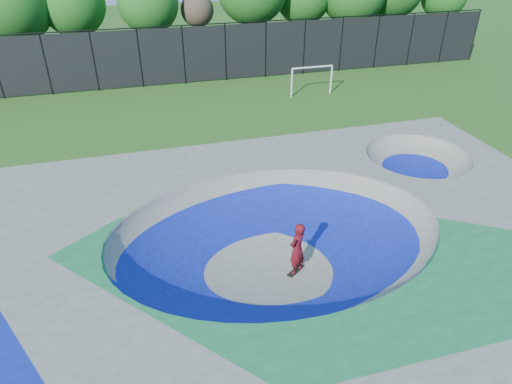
# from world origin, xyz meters

# --- Properties ---
(ground) EXTENTS (120.00, 120.00, 0.00)m
(ground) POSITION_xyz_m (0.00, 0.00, 0.00)
(ground) COLOR #265216
(ground) RESTS_ON ground
(skate_deck) EXTENTS (22.00, 14.00, 1.50)m
(skate_deck) POSITION_xyz_m (0.00, 0.00, 0.75)
(skate_deck) COLOR gray
(skate_deck) RESTS_ON ground
(skater) EXTENTS (0.83, 0.78, 1.90)m
(skater) POSITION_xyz_m (0.52, -0.57, 0.95)
(skater) COLOR #B00E18
(skater) RESTS_ON ground
(skateboard) EXTENTS (0.76, 0.64, 0.05)m
(skateboard) POSITION_xyz_m (0.52, -0.57, 0.03)
(skateboard) COLOR black
(skateboard) RESTS_ON ground
(soccer_goal) EXTENTS (2.92, 0.12, 1.93)m
(soccer_goal) POSITION_xyz_m (7.73, 16.16, 1.33)
(soccer_goal) COLOR silver
(soccer_goal) RESTS_ON ground
(fence) EXTENTS (48.09, 0.09, 4.04)m
(fence) POSITION_xyz_m (0.00, 21.00, 2.10)
(fence) COLOR black
(fence) RESTS_ON ground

